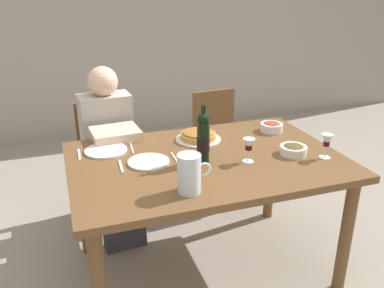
{
  "coord_description": "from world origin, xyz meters",
  "views": [
    {
      "loc": [
        -0.75,
        -1.92,
        1.68
      ],
      "look_at": [
        -0.06,
        0.08,
        0.82
      ],
      "focal_mm": 38.0,
      "sensor_mm": 36.0,
      "label": 1
    }
  ],
  "objects_px": {
    "chair_left": "(106,154)",
    "chair_right": "(219,139)",
    "wine_bottle": "(203,138)",
    "dinner_plate_left_setting": "(149,162)",
    "salad_bowl": "(272,127)",
    "baked_tart": "(198,136)",
    "wine_glass_right_diner": "(249,146)",
    "wine_glass_left_diner": "(327,142)",
    "dining_table": "(206,173)",
    "olive_bowl": "(293,149)",
    "dinner_plate_right_setting": "(106,150)",
    "water_pitcher": "(189,176)",
    "diner_left": "(112,150)"
  },
  "relations": [
    {
      "from": "water_pitcher",
      "to": "diner_left",
      "type": "distance_m",
      "value": 1.02
    },
    {
      "from": "water_pitcher",
      "to": "wine_glass_left_diner",
      "type": "bearing_deg",
      "value": 8.53
    },
    {
      "from": "baked_tart",
      "to": "chair_left",
      "type": "height_order",
      "value": "chair_left"
    },
    {
      "from": "wine_glass_left_diner",
      "to": "wine_glass_right_diner",
      "type": "distance_m",
      "value": 0.44
    },
    {
      "from": "baked_tart",
      "to": "wine_glass_left_diner",
      "type": "relative_size",
      "value": 2.01
    },
    {
      "from": "wine_bottle",
      "to": "chair_right",
      "type": "distance_m",
      "value": 1.11
    },
    {
      "from": "chair_left",
      "to": "chair_right",
      "type": "relative_size",
      "value": 1.0
    },
    {
      "from": "dining_table",
      "to": "wine_glass_right_diner",
      "type": "bearing_deg",
      "value": -31.68
    },
    {
      "from": "baked_tart",
      "to": "dinner_plate_right_setting",
      "type": "height_order",
      "value": "baked_tart"
    },
    {
      "from": "wine_glass_right_diner",
      "to": "dinner_plate_right_setting",
      "type": "distance_m",
      "value": 0.82
    },
    {
      "from": "wine_bottle",
      "to": "chair_left",
      "type": "xyz_separation_m",
      "value": [
        -0.42,
        0.91,
        -0.4
      ]
    },
    {
      "from": "salad_bowl",
      "to": "wine_glass_left_diner",
      "type": "relative_size",
      "value": 1.05
    },
    {
      "from": "water_pitcher",
      "to": "dinner_plate_right_setting",
      "type": "xyz_separation_m",
      "value": [
        -0.3,
        0.61,
        -0.08
      ]
    },
    {
      "from": "water_pitcher",
      "to": "chair_left",
      "type": "relative_size",
      "value": 0.22
    },
    {
      "from": "wine_bottle",
      "to": "chair_right",
      "type": "bearing_deg",
      "value": 62.32
    },
    {
      "from": "wine_glass_left_diner",
      "to": "olive_bowl",
      "type": "bearing_deg",
      "value": 145.0
    },
    {
      "from": "salad_bowl",
      "to": "dinner_plate_left_setting",
      "type": "height_order",
      "value": "salad_bowl"
    },
    {
      "from": "wine_bottle",
      "to": "chair_left",
      "type": "relative_size",
      "value": 0.37
    },
    {
      "from": "wine_glass_left_diner",
      "to": "chair_right",
      "type": "height_order",
      "value": "wine_glass_left_diner"
    },
    {
      "from": "dining_table",
      "to": "salad_bowl",
      "type": "relative_size",
      "value": 10.33
    },
    {
      "from": "wine_bottle",
      "to": "dinner_plate_right_setting",
      "type": "relative_size",
      "value": 1.33
    },
    {
      "from": "olive_bowl",
      "to": "wine_glass_right_diner",
      "type": "height_order",
      "value": "wine_glass_right_diner"
    },
    {
      "from": "wine_bottle",
      "to": "olive_bowl",
      "type": "bearing_deg",
      "value": -7.31
    },
    {
      "from": "wine_glass_left_diner",
      "to": "diner_left",
      "type": "distance_m",
      "value": 1.38
    },
    {
      "from": "diner_left",
      "to": "chair_right",
      "type": "bearing_deg",
      "value": -168.9
    },
    {
      "from": "wine_glass_left_diner",
      "to": "dinner_plate_right_setting",
      "type": "relative_size",
      "value": 0.57
    },
    {
      "from": "water_pitcher",
      "to": "wine_glass_right_diner",
      "type": "distance_m",
      "value": 0.46
    },
    {
      "from": "dining_table",
      "to": "olive_bowl",
      "type": "height_order",
      "value": "olive_bowl"
    },
    {
      "from": "dining_table",
      "to": "dinner_plate_right_setting",
      "type": "distance_m",
      "value": 0.59
    },
    {
      "from": "wine_glass_right_diner",
      "to": "dinner_plate_left_setting",
      "type": "xyz_separation_m",
      "value": [
        -0.52,
        0.16,
        -0.09
      ]
    },
    {
      "from": "chair_right",
      "to": "water_pitcher",
      "type": "bearing_deg",
      "value": 56.28
    },
    {
      "from": "dinner_plate_left_setting",
      "to": "chair_right",
      "type": "height_order",
      "value": "chair_right"
    },
    {
      "from": "dining_table",
      "to": "olive_bowl",
      "type": "xyz_separation_m",
      "value": [
        0.48,
        -0.11,
        0.12
      ]
    },
    {
      "from": "baked_tart",
      "to": "wine_glass_right_diner",
      "type": "xyz_separation_m",
      "value": [
        0.15,
        -0.39,
        0.07
      ]
    },
    {
      "from": "water_pitcher",
      "to": "wine_glass_right_diner",
      "type": "height_order",
      "value": "water_pitcher"
    },
    {
      "from": "wine_bottle",
      "to": "baked_tart",
      "type": "bearing_deg",
      "value": 74.83
    },
    {
      "from": "wine_bottle",
      "to": "diner_left",
      "type": "relative_size",
      "value": 0.28
    },
    {
      "from": "diner_left",
      "to": "dinner_plate_left_setting",
      "type": "bearing_deg",
      "value": 97.63
    },
    {
      "from": "dining_table",
      "to": "diner_left",
      "type": "bearing_deg",
      "value": 125.19
    },
    {
      "from": "baked_tart",
      "to": "olive_bowl",
      "type": "height_order",
      "value": "baked_tart"
    },
    {
      "from": "wine_glass_left_diner",
      "to": "chair_right",
      "type": "bearing_deg",
      "value": 99.51
    },
    {
      "from": "wine_bottle",
      "to": "wine_glass_right_diner",
      "type": "relative_size",
      "value": 2.41
    },
    {
      "from": "dinner_plate_left_setting",
      "to": "salad_bowl",
      "type": "bearing_deg",
      "value": 14.26
    },
    {
      "from": "olive_bowl",
      "to": "chair_right",
      "type": "xyz_separation_m",
      "value": [
        -0.04,
        0.98,
        -0.29
      ]
    },
    {
      "from": "wine_bottle",
      "to": "water_pitcher",
      "type": "bearing_deg",
      "value": -121.21
    },
    {
      "from": "diner_left",
      "to": "baked_tart",
      "type": "bearing_deg",
      "value": 139.73
    },
    {
      "from": "olive_bowl",
      "to": "diner_left",
      "type": "distance_m",
      "value": 1.2
    },
    {
      "from": "wine_glass_right_diner",
      "to": "dinner_plate_left_setting",
      "type": "relative_size",
      "value": 0.59
    },
    {
      "from": "water_pitcher",
      "to": "baked_tart",
      "type": "xyz_separation_m",
      "value": [
        0.26,
        0.61,
        -0.06
      ]
    },
    {
      "from": "dining_table",
      "to": "baked_tart",
      "type": "bearing_deg",
      "value": 79.76
    }
  ]
}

